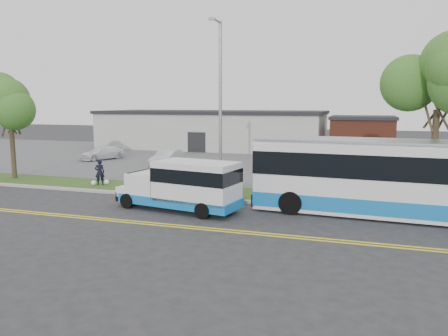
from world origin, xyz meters
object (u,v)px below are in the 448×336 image
(pedestrian, at_px, (100,172))
(parked_car_a, at_px, (167,158))
(shuttle_bus, at_px, (186,184))
(transit_bus, at_px, (393,178))
(streetlight_near, at_px, (220,102))
(parked_car_b, at_px, (102,153))
(tree_east, at_px, (439,81))
(tree_west, at_px, (10,104))

(pedestrian, relative_size, parked_car_a, 0.38)
(shuttle_bus, height_order, transit_bus, transit_bus)
(transit_bus, bearing_deg, streetlight_near, 169.90)
(transit_bus, distance_m, parked_car_b, 27.42)
(tree_east, distance_m, tree_west, 26.02)
(streetlight_near, xyz_separation_m, shuttle_bus, (-0.40, -4.07, -3.93))
(tree_east, bearing_deg, shuttle_bus, -159.13)
(tree_east, height_order, streetlight_near, streetlight_near)
(tree_east, xyz_separation_m, shuttle_bus, (-11.40, -4.34, -4.91))
(streetlight_near, relative_size, transit_bus, 0.74)
(streetlight_near, distance_m, shuttle_bus, 5.68)
(transit_bus, distance_m, pedestrian, 17.13)
(streetlight_near, height_order, parked_car_a, streetlight_near)
(tree_west, bearing_deg, streetlight_near, -1.80)
(transit_bus, xyz_separation_m, pedestrian, (-16.98, 2.14, -0.87))
(streetlight_near, relative_size, shuttle_bus, 1.45)
(tree_east, bearing_deg, pedestrian, -179.22)
(shuttle_bus, relative_size, parked_car_b, 1.59)
(streetlight_near, height_order, pedestrian, streetlight_near)
(tree_west, height_order, parked_car_b, tree_west)
(tree_west, relative_size, transit_bus, 0.54)
(transit_bus, bearing_deg, parked_car_b, 154.48)
(shuttle_bus, bearing_deg, tree_east, 30.70)
(transit_bus, distance_m, parked_car_a, 19.49)
(tree_west, height_order, transit_bus, tree_west)
(pedestrian, xyz_separation_m, parked_car_b, (-7.07, 10.99, -0.20))
(shuttle_bus, distance_m, transit_bus, 9.66)
(tree_west, distance_m, parked_car_b, 11.42)
(tree_east, bearing_deg, parked_car_a, 155.88)
(tree_west, bearing_deg, shuttle_bus, -17.29)
(shuttle_bus, bearing_deg, transit_bus, 21.46)
(streetlight_near, bearing_deg, pedestrian, 179.90)
(tree_east, distance_m, transit_bus, 5.40)
(tree_east, xyz_separation_m, pedestrian, (-18.92, -0.26, -5.30))
(tree_east, height_order, parked_car_b, tree_east)
(transit_bus, height_order, parked_car_a, transit_bus)
(transit_bus, bearing_deg, pedestrian, 175.93)
(tree_east, relative_size, parked_car_b, 2.01)
(parked_car_a, distance_m, parked_car_b, 8.12)
(tree_west, height_order, pedestrian, tree_west)
(tree_west, relative_size, shuttle_bus, 1.05)
(pedestrian, height_order, parked_car_a, pedestrian)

